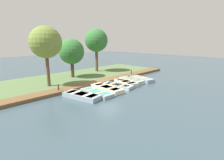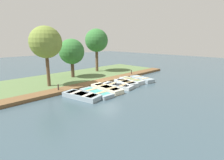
{
  "view_description": "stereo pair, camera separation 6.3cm",
  "coord_description": "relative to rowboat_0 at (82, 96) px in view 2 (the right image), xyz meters",
  "views": [
    {
      "loc": [
        12.25,
        -11.89,
        4.48
      ],
      "look_at": [
        0.69,
        0.1,
        0.65
      ],
      "focal_mm": 28.0,
      "sensor_mm": 36.0,
      "label": 1
    },
    {
      "loc": [
        12.3,
        -11.85,
        4.48
      ],
      "look_at": [
        0.69,
        0.1,
        0.65
      ],
      "focal_mm": 28.0,
      "sensor_mm": 36.0,
      "label": 2
    }
  ],
  "objects": [
    {
      "name": "ground_plane",
      "position": [
        -1.42,
        4.08,
        -0.19
      ],
      "size": [
        80.0,
        80.0,
        0.0
      ],
      "primitive_type": "plane",
      "color": "#384C56"
    },
    {
      "name": "shore_bank",
      "position": [
        -6.42,
        4.08,
        -0.11
      ],
      "size": [
        8.0,
        24.0,
        0.18
      ],
      "color": "#567042",
      "rests_on": "ground_plane"
    },
    {
      "name": "dock_walkway",
      "position": [
        -2.61,
        4.08,
        -0.06
      ],
      "size": [
        1.36,
        23.5,
        0.27
      ],
      "color": "brown",
      "rests_on": "ground_plane"
    },
    {
      "name": "rowboat_0",
      "position": [
        0.0,
        0.0,
        0.0
      ],
      "size": [
        3.36,
        1.85,
        0.39
      ],
      "rotation": [
        0.0,
        0.0,
        0.21
      ],
      "color": "#8C9EA8",
      "rests_on": "ground_plane"
    },
    {
      "name": "rowboat_1",
      "position": [
        0.16,
        1.37,
        -0.03
      ],
      "size": [
        3.23,
        1.17,
        0.33
      ],
      "rotation": [
        0.0,
        0.0,
        -0.01
      ],
      "color": "#8C9EA8",
      "rests_on": "ground_plane"
    },
    {
      "name": "rowboat_2",
      "position": [
        -0.0,
        2.74,
        0.02
      ],
      "size": [
        3.46,
        1.29,
        0.42
      ],
      "rotation": [
        0.0,
        0.0,
        -0.07
      ],
      "color": "beige",
      "rests_on": "ground_plane"
    },
    {
      "name": "rowboat_3",
      "position": [
        -0.06,
        4.25,
        -0.02
      ],
      "size": [
        3.17,
        1.72,
        0.34
      ],
      "rotation": [
        0.0,
        0.0,
        0.2
      ],
      "color": "#B2BCC1",
      "rests_on": "ground_plane"
    },
    {
      "name": "rowboat_4",
      "position": [
        -0.1,
        5.57,
        0.02
      ],
      "size": [
        2.93,
        1.74,
        0.43
      ],
      "rotation": [
        0.0,
        0.0,
        -0.24
      ],
      "color": "#B2BCC1",
      "rests_on": "ground_plane"
    },
    {
      "name": "rowboat_5",
      "position": [
        -0.34,
        6.83,
        0.02
      ],
      "size": [
        3.04,
        1.43,
        0.42
      ],
      "rotation": [
        0.0,
        0.0,
        -0.15
      ],
      "color": "#B2BCC1",
      "rests_on": "ground_plane"
    },
    {
      "name": "rowboat_6",
      "position": [
        -0.0,
        8.24,
        0.01
      ],
      "size": [
        3.06,
        1.68,
        0.41
      ],
      "rotation": [
        0.0,
        0.0,
        -0.21
      ],
      "color": "#8C9EA8",
      "rests_on": "ground_plane"
    },
    {
      "name": "mooring_post_near",
      "position": [
        -2.5,
        -0.62,
        0.22
      ],
      "size": [
        0.12,
        0.12,
        0.81
      ],
      "color": "#47382D",
      "rests_on": "ground_plane"
    },
    {
      "name": "mooring_post_far",
      "position": [
        -2.5,
        9.53,
        0.22
      ],
      "size": [
        0.12,
        0.12,
        0.81
      ],
      "color": "#47382D",
      "rests_on": "ground_plane"
    },
    {
      "name": "park_tree_far_left",
      "position": [
        -4.76,
        -0.34,
        4.06
      ],
      "size": [
        2.92,
        2.92,
        5.74
      ],
      "color": "brown",
      "rests_on": "ground_plane"
    },
    {
      "name": "park_tree_left",
      "position": [
        -6.61,
        3.56,
        2.96
      ],
      "size": [
        2.91,
        2.91,
        4.64
      ],
      "color": "#4C3828",
      "rests_on": "ground_plane"
    },
    {
      "name": "park_tree_center",
      "position": [
        -7.6,
        8.22,
        4.19
      ],
      "size": [
        3.12,
        3.12,
        5.99
      ],
      "color": "brown",
      "rests_on": "ground_plane"
    }
  ]
}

